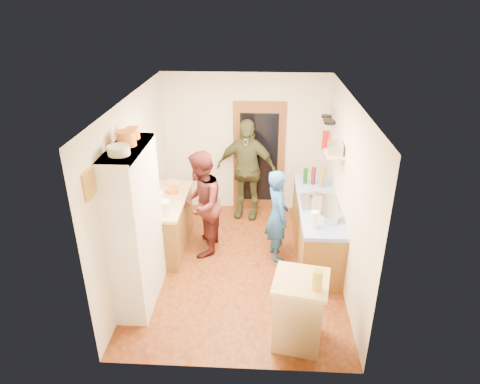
# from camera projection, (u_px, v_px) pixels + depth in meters

# --- Properties ---
(floor) EXTENTS (3.00, 4.00, 0.02)m
(floor) POSITION_uv_depth(u_px,v_px,m) (240.00, 266.00, 6.66)
(floor) COLOR brown
(floor) RESTS_ON ground
(ceiling) EXTENTS (3.00, 4.00, 0.02)m
(ceiling) POSITION_uv_depth(u_px,v_px,m) (239.00, 98.00, 5.53)
(ceiling) COLOR silver
(ceiling) RESTS_ON ground
(wall_back) EXTENTS (3.00, 0.02, 2.60)m
(wall_back) POSITION_uv_depth(u_px,v_px,m) (246.00, 144.00, 7.91)
(wall_back) COLOR beige
(wall_back) RESTS_ON ground
(wall_front) EXTENTS (3.00, 0.02, 2.60)m
(wall_front) POSITION_uv_depth(u_px,v_px,m) (228.00, 275.00, 4.28)
(wall_front) COLOR beige
(wall_front) RESTS_ON ground
(wall_left) EXTENTS (0.02, 4.00, 2.60)m
(wall_left) POSITION_uv_depth(u_px,v_px,m) (135.00, 187.00, 6.17)
(wall_left) COLOR beige
(wall_left) RESTS_ON ground
(wall_right) EXTENTS (0.02, 4.00, 2.60)m
(wall_right) POSITION_uv_depth(u_px,v_px,m) (346.00, 192.00, 6.02)
(wall_right) COLOR beige
(wall_right) RESTS_ON ground
(door_frame) EXTENTS (0.95, 0.06, 2.10)m
(door_frame) POSITION_uv_depth(u_px,v_px,m) (259.00, 157.00, 7.97)
(door_frame) COLOR brown
(door_frame) RESTS_ON ground
(door_glass) EXTENTS (0.70, 0.02, 1.70)m
(door_glass) POSITION_uv_depth(u_px,v_px,m) (259.00, 158.00, 7.94)
(door_glass) COLOR black
(door_glass) RESTS_ON door_frame
(hutch_body) EXTENTS (0.40, 1.20, 2.20)m
(hutch_body) POSITION_uv_depth(u_px,v_px,m) (136.00, 228.00, 5.52)
(hutch_body) COLOR silver
(hutch_body) RESTS_ON ground
(hutch_top_shelf) EXTENTS (0.40, 1.14, 0.04)m
(hutch_top_shelf) POSITION_uv_depth(u_px,v_px,m) (126.00, 149.00, 5.06)
(hutch_top_shelf) COLOR silver
(hutch_top_shelf) RESTS_ON hutch_body
(plate_stack) EXTENTS (0.25, 0.25, 0.10)m
(plate_stack) POSITION_uv_depth(u_px,v_px,m) (119.00, 150.00, 4.79)
(plate_stack) COLOR white
(plate_stack) RESTS_ON hutch_top_shelf
(orange_pot_a) EXTENTS (0.22, 0.22, 0.18)m
(orange_pot_a) POSITION_uv_depth(u_px,v_px,m) (126.00, 138.00, 5.06)
(orange_pot_a) COLOR orange
(orange_pot_a) RESTS_ON hutch_top_shelf
(orange_pot_b) EXTENTS (0.16, 0.16, 0.15)m
(orange_pot_b) POSITION_uv_depth(u_px,v_px,m) (133.00, 133.00, 5.31)
(orange_pot_b) COLOR orange
(orange_pot_b) RESTS_ON hutch_top_shelf
(left_counter_base) EXTENTS (0.60, 1.40, 0.85)m
(left_counter_base) POSITION_uv_depth(u_px,v_px,m) (167.00, 225.00, 6.94)
(left_counter_base) COLOR olive
(left_counter_base) RESTS_ON ground
(left_counter_top) EXTENTS (0.64, 1.44, 0.05)m
(left_counter_top) POSITION_uv_depth(u_px,v_px,m) (165.00, 200.00, 6.74)
(left_counter_top) COLOR tan
(left_counter_top) RESTS_ON left_counter_base
(toaster) EXTENTS (0.29, 0.22, 0.20)m
(toaster) POSITION_uv_depth(u_px,v_px,m) (161.00, 208.00, 6.24)
(toaster) COLOR white
(toaster) RESTS_ON left_counter_top
(kettle) EXTENTS (0.23, 0.23, 0.20)m
(kettle) POSITION_uv_depth(u_px,v_px,m) (159.00, 198.00, 6.52)
(kettle) COLOR white
(kettle) RESTS_ON left_counter_top
(orange_bowl) EXTENTS (0.19, 0.19, 0.08)m
(orange_bowl) POSITION_uv_depth(u_px,v_px,m) (173.00, 191.00, 6.91)
(orange_bowl) COLOR orange
(orange_bowl) RESTS_ON left_counter_top
(chopping_board) EXTENTS (0.35, 0.29, 0.02)m
(chopping_board) POSITION_uv_depth(u_px,v_px,m) (174.00, 183.00, 7.26)
(chopping_board) COLOR tan
(chopping_board) RESTS_ON left_counter_top
(right_counter_base) EXTENTS (0.60, 2.20, 0.84)m
(right_counter_base) POSITION_uv_depth(u_px,v_px,m) (316.00, 228.00, 6.86)
(right_counter_base) COLOR olive
(right_counter_base) RESTS_ON ground
(right_counter_top) EXTENTS (0.62, 2.22, 0.06)m
(right_counter_top) POSITION_uv_depth(u_px,v_px,m) (318.00, 203.00, 6.67)
(right_counter_top) COLOR blue
(right_counter_top) RESTS_ON right_counter_base
(hob) EXTENTS (0.55, 0.58, 0.04)m
(hob) POSITION_uv_depth(u_px,v_px,m) (319.00, 203.00, 6.57)
(hob) COLOR silver
(hob) RESTS_ON right_counter_top
(pot_on_hob) EXTENTS (0.20, 0.20, 0.13)m
(pot_on_hob) POSITION_uv_depth(u_px,v_px,m) (316.00, 198.00, 6.54)
(pot_on_hob) COLOR silver
(pot_on_hob) RESTS_ON hob
(bottle_a) EXTENTS (0.09, 0.09, 0.27)m
(bottle_a) POSITION_uv_depth(u_px,v_px,m) (305.00, 176.00, 7.22)
(bottle_a) COLOR #143F14
(bottle_a) RESTS_ON right_counter_top
(bottle_b) EXTENTS (0.09, 0.09, 0.30)m
(bottle_b) POSITION_uv_depth(u_px,v_px,m) (313.00, 176.00, 7.18)
(bottle_b) COLOR #591419
(bottle_b) RESTS_ON right_counter_top
(bottle_c) EXTENTS (0.10, 0.10, 0.34)m
(bottle_c) POSITION_uv_depth(u_px,v_px,m) (322.00, 177.00, 7.07)
(bottle_c) COLOR olive
(bottle_c) RESTS_ON right_counter_top
(paper_towel) EXTENTS (0.13, 0.13, 0.24)m
(paper_towel) POSITION_uv_depth(u_px,v_px,m) (314.00, 220.00, 5.88)
(paper_towel) COLOR white
(paper_towel) RESTS_ON right_counter_top
(mixing_bowl) EXTENTS (0.32, 0.32, 0.11)m
(mixing_bowl) POSITION_uv_depth(u_px,v_px,m) (330.00, 217.00, 6.08)
(mixing_bowl) COLOR silver
(mixing_bowl) RESTS_ON right_counter_top
(island_base) EXTENTS (0.64, 0.64, 0.86)m
(island_base) POSITION_uv_depth(u_px,v_px,m) (299.00, 313.00, 5.05)
(island_base) COLOR tan
(island_base) RESTS_ON ground
(island_top) EXTENTS (0.72, 0.72, 0.05)m
(island_top) POSITION_uv_depth(u_px,v_px,m) (301.00, 281.00, 4.85)
(island_top) COLOR tan
(island_top) RESTS_ON island_base
(cutting_board) EXTENTS (0.40, 0.34, 0.02)m
(cutting_board) POSITION_uv_depth(u_px,v_px,m) (297.00, 277.00, 4.90)
(cutting_board) COLOR white
(cutting_board) RESTS_ON island_top
(oil_jar) EXTENTS (0.13, 0.13, 0.23)m
(oil_jar) POSITION_uv_depth(u_px,v_px,m) (317.00, 280.00, 4.65)
(oil_jar) COLOR #AD9E2D
(oil_jar) RESTS_ON island_top
(pan_rail) EXTENTS (0.02, 0.65, 0.02)m
(pan_rail) POSITION_uv_depth(u_px,v_px,m) (333.00, 112.00, 7.08)
(pan_rail) COLOR silver
(pan_rail) RESTS_ON wall_right
(pan_hang_a) EXTENTS (0.18, 0.18, 0.05)m
(pan_hang_a) POSITION_uv_depth(u_px,v_px,m) (330.00, 122.00, 6.98)
(pan_hang_a) COLOR black
(pan_hang_a) RESTS_ON pan_rail
(pan_hang_b) EXTENTS (0.16, 0.16, 0.05)m
(pan_hang_b) POSITION_uv_depth(u_px,v_px,m) (328.00, 120.00, 7.17)
(pan_hang_b) COLOR black
(pan_hang_b) RESTS_ON pan_rail
(pan_hang_c) EXTENTS (0.17, 0.17, 0.05)m
(pan_hang_c) POSITION_uv_depth(u_px,v_px,m) (326.00, 116.00, 7.34)
(pan_hang_c) COLOR black
(pan_hang_c) RESTS_ON pan_rail
(wall_shelf) EXTENTS (0.26, 0.42, 0.03)m
(wall_shelf) POSITION_uv_depth(u_px,v_px,m) (334.00, 154.00, 6.26)
(wall_shelf) COLOR tan
(wall_shelf) RESTS_ON wall_right
(radio) EXTENTS (0.25, 0.32, 0.15)m
(radio) POSITION_uv_depth(u_px,v_px,m) (335.00, 148.00, 6.22)
(radio) COLOR silver
(radio) RESTS_ON wall_shelf
(ext_bracket) EXTENTS (0.06, 0.10, 0.04)m
(ext_bracket) POSITION_uv_depth(u_px,v_px,m) (328.00, 143.00, 7.49)
(ext_bracket) COLOR black
(ext_bracket) RESTS_ON wall_right
(fire_extinguisher) EXTENTS (0.11, 0.11, 0.32)m
(fire_extinguisher) POSITION_uv_depth(u_px,v_px,m) (325.00, 140.00, 7.47)
(fire_extinguisher) COLOR red
(fire_extinguisher) RESTS_ON wall_right
(picture_frame) EXTENTS (0.03, 0.25, 0.30)m
(picture_frame) POSITION_uv_depth(u_px,v_px,m) (89.00, 184.00, 4.45)
(picture_frame) COLOR gold
(picture_frame) RESTS_ON wall_left
(person_hob) EXTENTS (0.49, 0.62, 1.49)m
(person_hob) POSITION_uv_depth(u_px,v_px,m) (279.00, 216.00, 6.55)
(person_hob) COLOR #1F4C8F
(person_hob) RESTS_ON ground
(person_left) EXTENTS (0.69, 0.86, 1.71)m
(person_left) POSITION_uv_depth(u_px,v_px,m) (204.00, 203.00, 6.69)
(person_left) COLOR #451A18
(person_left) RESTS_ON ground
(person_back) EXTENTS (1.16, 0.65, 1.87)m
(person_back) POSITION_uv_depth(u_px,v_px,m) (247.00, 169.00, 7.74)
(person_back) COLOR #3B3F22
(person_back) RESTS_ON ground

